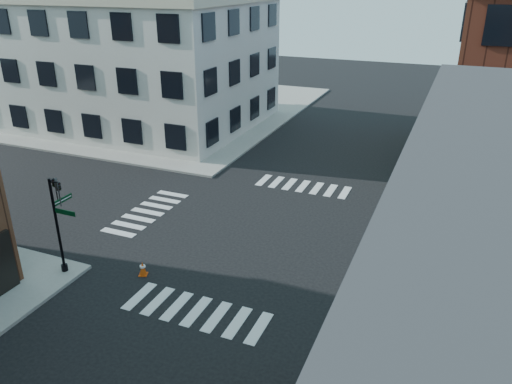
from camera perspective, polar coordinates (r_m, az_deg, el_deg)
The scene contains 7 objects.
ground at distance 25.90m, azimuth 0.69°, elevation -4.88°, with size 120.00×120.00×0.00m, color black.
sidewalk_nw at distance 52.88m, azimuth -12.18°, elevation 9.55°, with size 30.00×30.00×0.15m, color gray.
building_nw at distance 46.72m, azimuth -14.17°, elevation 14.39°, with size 22.00×16.00×11.00m, color beige.
tree_near at distance 32.47m, azimuth 20.14°, elevation 5.66°, with size 2.69×2.69×4.49m.
tree_far at distance 38.33m, azimuth 20.71°, elevation 7.70°, with size 2.43×2.43×4.07m.
signal_pole at distance 23.02m, azimuth -21.59°, elevation -2.50°, with size 1.29×1.24×4.60m.
traffic_cone at distance 23.02m, azimuth -12.82°, elevation -8.52°, with size 0.48×0.48×0.68m.
Camera 1 is at (8.48, -21.17, 12.28)m, focal length 35.00 mm.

